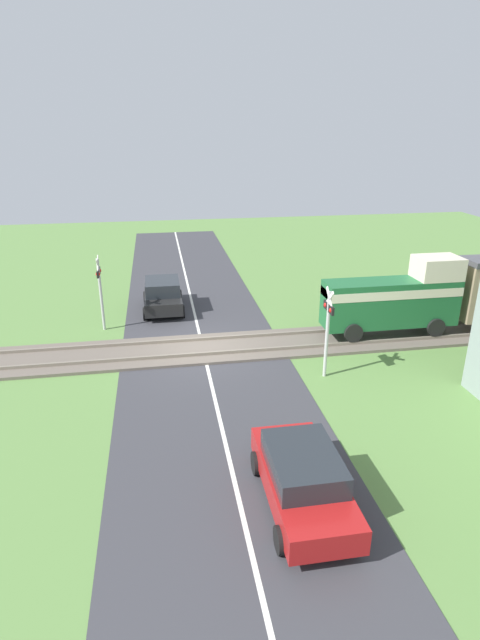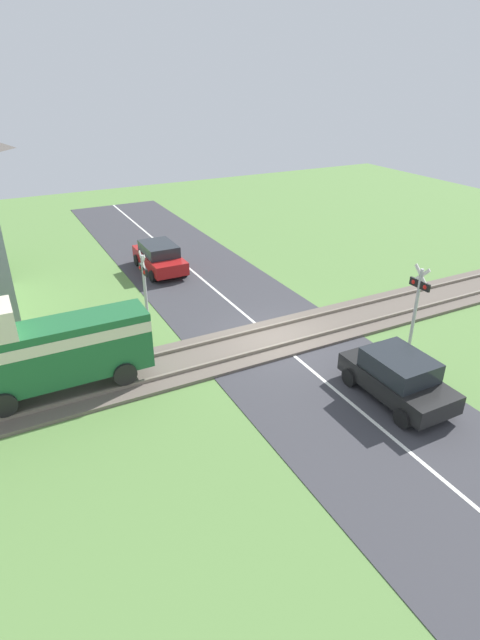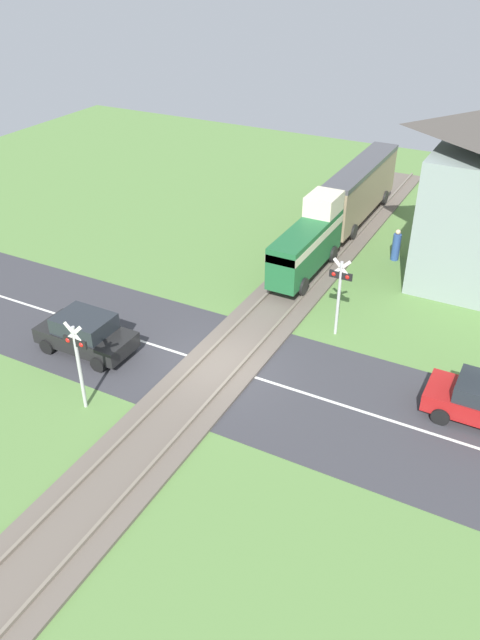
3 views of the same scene
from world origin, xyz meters
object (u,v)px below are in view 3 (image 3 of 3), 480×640
Objects in this scene: crossing_signal_west_approach at (77,355)px; pedestrian_by_station at (396,246)px; car_near_crossing at (86,333)px; train at (342,207)px; crossing_signal_east_approach at (340,287)px.

pedestrian_by_station is at bearing 68.98° from crossing_signal_west_approach.
train is at bearing 70.15° from car_near_crossing.
crossing_signal_east_approach is 2.10× the size of pedestrian_by_station.
crossing_signal_east_approach is (5.82, 8.14, 0.00)m from crossing_signal_west_approach.
crossing_signal_east_approach is at bearing 54.46° from crossing_signal_west_approach.
train is 4.39× the size of crossing_signal_west_approach.
pedestrian_by_station is (0.21, 7.55, -1.38)m from crossing_signal_east_approach.
crossing_signal_west_approach is at bearing -51.68° from car_near_crossing.
pedestrian_by_station reaches higher than car_near_crossing.
car_near_crossing is at bearing -109.85° from train.
crossing_signal_east_approach is at bearing 34.91° from car_near_crossing.
train reaches higher than car_near_crossing.
crossing_signal_west_approach is 16.87m from pedestrian_by_station.
car_near_crossing is 2.37× the size of pedestrian_by_station.
train is 14.73m from car_near_crossing.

